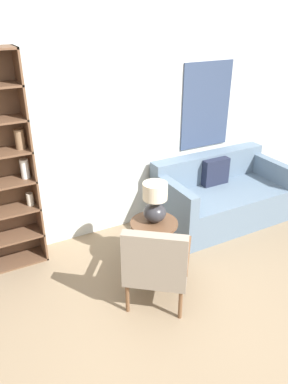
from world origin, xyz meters
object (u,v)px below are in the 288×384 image
couch (220,197)px  table_lamp (155,202)px  armchair (157,262)px  side_table (154,228)px

couch → table_lamp: size_ratio=3.87×
armchair → side_table: size_ratio=1.58×
armchair → couch: armchair is taller
table_lamp → side_table: bearing=-131.6°
side_table → table_lamp: table_lamp is taller
armchair → side_table: 0.56m
couch → table_lamp: (-1.23, -0.45, 0.44)m
couch → table_lamp: bearing=-159.8°
armchair → table_lamp: (0.28, 0.52, 0.29)m
side_table → table_lamp: size_ratio=1.26×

